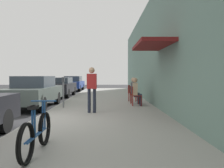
# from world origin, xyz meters

# --- Properties ---
(ground_plane) EXTENTS (60.00, 60.00, 0.00)m
(ground_plane) POSITION_xyz_m (0.00, 0.00, 0.00)
(ground_plane) COLOR #2D2D30
(sidewalk_slab) EXTENTS (4.50, 32.00, 0.12)m
(sidewalk_slab) POSITION_xyz_m (2.25, 2.00, 0.06)
(sidewalk_slab) COLOR #9E9B93
(sidewalk_slab) RESTS_ON ground_plane
(building_facade) EXTENTS (1.40, 32.00, 5.38)m
(building_facade) POSITION_xyz_m (4.65, 1.99, 2.69)
(building_facade) COLOR gray
(building_facade) RESTS_ON ground_plane
(parked_car_1) EXTENTS (1.80, 4.40, 1.48)m
(parked_car_1) POSITION_xyz_m (-1.10, 3.74, 0.76)
(parked_car_1) COLOR #47514C
(parked_car_1) RESTS_ON ground_plane
(parked_car_2) EXTENTS (1.80, 4.40, 1.36)m
(parked_car_2) POSITION_xyz_m (-1.10, 9.47, 0.72)
(parked_car_2) COLOR black
(parked_car_2) RESTS_ON ground_plane
(parked_car_3) EXTENTS (1.80, 4.40, 1.44)m
(parked_car_3) POSITION_xyz_m (-1.10, 15.70, 0.74)
(parked_car_3) COLOR navy
(parked_car_3) RESTS_ON ground_plane
(parking_meter) EXTENTS (0.12, 0.10, 1.32)m
(parking_meter) POSITION_xyz_m (0.45, 2.91, 0.89)
(parking_meter) COLOR slate
(parking_meter) RESTS_ON sidewalk_slab
(bicycle_0) EXTENTS (0.46, 1.71, 0.90)m
(bicycle_0) POSITION_xyz_m (1.11, -3.01, 0.48)
(bicycle_0) COLOR black
(bicycle_0) RESTS_ON sidewalk_slab
(bicycle_1) EXTENTS (0.46, 1.71, 0.90)m
(bicycle_1) POSITION_xyz_m (1.15, -3.01, 0.48)
(bicycle_1) COLOR black
(bicycle_1) RESTS_ON sidewalk_slab
(cafe_chair_0) EXTENTS (0.47, 0.47, 0.87)m
(cafe_chair_0) POSITION_xyz_m (3.64, 3.47, 0.62)
(cafe_chair_0) COLOR maroon
(cafe_chair_0) RESTS_ON sidewalk_slab
(seated_patron_0) EXTENTS (0.45, 0.38, 1.29)m
(seated_patron_0) POSITION_xyz_m (3.70, 3.46, 0.82)
(seated_patron_0) COLOR #232838
(seated_patron_0) RESTS_ON sidewalk_slab
(cafe_chair_1) EXTENTS (0.51, 0.51, 0.87)m
(cafe_chair_1) POSITION_xyz_m (3.64, 4.26, 0.62)
(cafe_chair_1) COLOR maroon
(cafe_chair_1) RESTS_ON sidewalk_slab
(seated_patron_1) EXTENTS (0.47, 0.41, 1.29)m
(seated_patron_1) POSITION_xyz_m (3.70, 4.25, 0.82)
(seated_patron_1) COLOR #232838
(seated_patron_1) RESTS_ON sidewalk_slab
(cafe_chair_2) EXTENTS (0.54, 0.54, 0.87)m
(cafe_chair_2) POSITION_xyz_m (3.64, 5.32, 0.62)
(cafe_chair_2) COLOR maroon
(cafe_chair_2) RESTS_ON sidewalk_slab
(pedestrian_standing) EXTENTS (0.36, 0.22, 1.70)m
(pedestrian_standing) POSITION_xyz_m (1.79, 1.49, 1.12)
(pedestrian_standing) COLOR #232838
(pedestrian_standing) RESTS_ON sidewalk_slab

